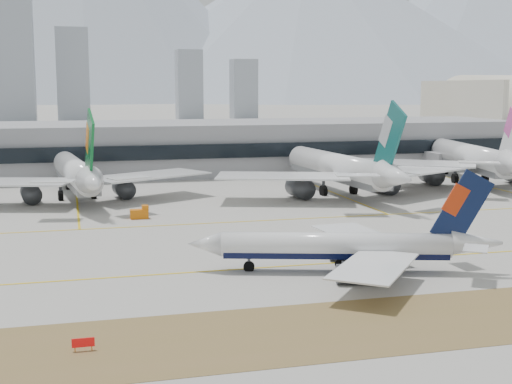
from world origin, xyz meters
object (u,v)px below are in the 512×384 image
object	(u,v)px
taxiing_airliner	(347,247)
widebody_cathay	(341,170)
terminal	(169,147)
widebody_eva	(77,175)
widebody_china_air	(473,159)

from	to	relation	value
taxiing_airliner	widebody_cathay	bearing A→B (deg)	-94.06
terminal	widebody_cathay	bearing A→B (deg)	-60.37
taxiing_airliner	widebody_cathay	size ratio (longest dim) A/B	0.66
widebody_eva	widebody_china_air	bearing A→B (deg)	-95.15
widebody_eva	widebody_china_air	size ratio (longest dim) A/B	0.90
widebody_eva	terminal	size ratio (longest dim) A/B	0.22
widebody_eva	widebody_cathay	bearing A→B (deg)	-104.49
widebody_cathay	terminal	size ratio (longest dim) A/B	0.23
taxiing_airliner	widebody_eva	distance (m)	83.49
taxiing_airliner	widebody_china_air	xyz separation A→B (m)	(67.28, 78.08, 2.97)
terminal	widebody_eva	bearing A→B (deg)	-119.47
widebody_cathay	terminal	distance (m)	66.63
widebody_eva	widebody_china_air	distance (m)	102.80
widebody_cathay	widebody_china_air	bearing A→B (deg)	-79.50
taxiing_airliner	widebody_eva	bearing A→B (deg)	-48.17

